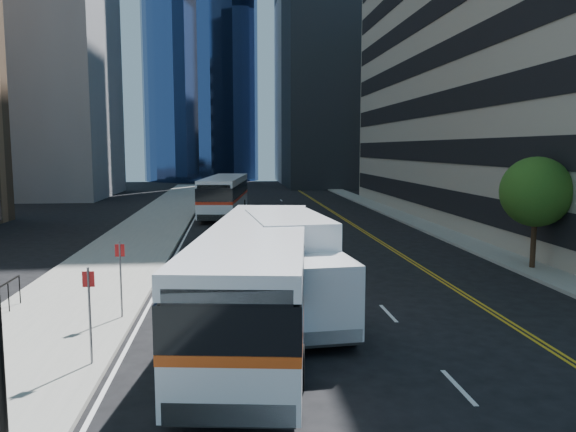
% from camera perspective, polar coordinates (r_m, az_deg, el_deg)
% --- Properties ---
extents(ground, '(160.00, 160.00, 0.00)m').
position_cam_1_polar(ground, '(17.82, 10.36, -11.60)').
color(ground, black).
rests_on(ground, ground).
extents(sidewalk_west, '(5.00, 90.00, 0.15)m').
position_cam_1_polar(sidewalk_west, '(41.98, -13.49, -0.88)').
color(sidewalk_west, gray).
rests_on(sidewalk_west, ground).
extents(sidewalk_east, '(2.00, 90.00, 0.15)m').
position_cam_1_polar(sidewalk_east, '(43.81, 12.67, -0.54)').
color(sidewalk_east, gray).
rests_on(sidewalk_east, ground).
extents(midrise_west, '(18.00, 18.00, 35.00)m').
position_cam_1_polar(midrise_west, '(73.04, -25.15, 15.63)').
color(midrise_west, gray).
rests_on(midrise_west, ground).
extents(street_tree, '(3.20, 3.20, 5.10)m').
position_cam_1_polar(street_tree, '(27.93, 23.88, 2.25)').
color(street_tree, '#332114').
rests_on(street_tree, sidewalk_east).
extents(bus_front, '(4.49, 13.06, 3.30)m').
position_cam_1_polar(bus_front, '(16.91, -3.07, -6.15)').
color(bus_front, white).
rests_on(bus_front, ground).
extents(bus_rear, '(4.14, 12.81, 3.24)m').
position_cam_1_polar(bus_rear, '(47.32, -6.45, 2.19)').
color(bus_rear, white).
rests_on(bus_rear, ground).
extents(box_truck, '(3.05, 7.17, 3.34)m').
position_cam_1_polar(box_truck, '(18.40, 0.62, -5.20)').
color(box_truck, white).
rests_on(box_truck, ground).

